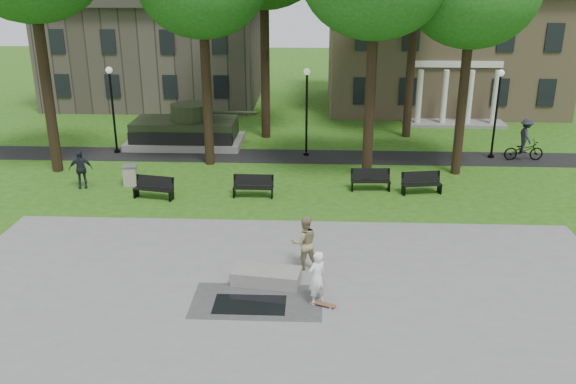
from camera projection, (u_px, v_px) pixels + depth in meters
The scene contains 21 objects.
ground at pixel (286, 254), 21.86m from camera, with size 120.00×120.00×0.00m, color #244E12.
plaza at pixel (277, 332), 17.17m from camera, with size 22.00×16.00×0.02m, color gray.
footpath at pixel (297, 156), 33.10m from camera, with size 44.00×2.60×0.01m, color black.
building_right at pixel (441, 45), 44.29m from camera, with size 17.00×12.00×8.60m.
building_left at pixel (158, 53), 45.92m from camera, with size 15.00×10.00×7.20m, color #4C443D.
lamp_left at pixel (112, 103), 32.85m from camera, with size 0.36×0.36×4.73m.
lamp_mid at pixel (307, 105), 32.40m from camera, with size 0.36×0.36×4.73m.
lamp_right at pixel (497, 107), 31.97m from camera, with size 0.36×0.36×4.73m.
tank_monument at pixel (186, 131), 34.96m from camera, with size 7.45×3.40×2.40m.
puddle at pixel (250, 305), 18.52m from camera, with size 2.20×1.20×0.00m, color black.
concrete_block at pixel (266, 276), 19.76m from camera, with size 2.20×1.00×0.45m, color gray.
skateboard at pixel (323, 305), 18.45m from camera, with size 0.78×0.20×0.07m, color brown.
skateboarder at pixel (317, 278), 18.33m from camera, with size 0.63×0.41×1.73m, color white.
friend_watching at pixel (305, 242), 20.50m from camera, with size 0.92×0.71×1.88m, color #93885F.
pedestrian_walker at pixel (81, 169), 28.12m from camera, with size 1.06×0.44×1.81m, color #20242B.
cyclist at pixel (525, 143), 32.18m from camera, with size 2.10×1.20×2.26m.
park_bench_0 at pixel (154, 187), 26.97m from camera, with size 1.85×0.88×1.00m.
park_bench_1 at pixel (253, 185), 27.15m from camera, with size 1.80×0.54×1.00m.
park_bench_2 at pixel (371, 179), 27.97m from camera, with size 1.82×0.61×1.00m.
park_bench_3 at pixel (422, 182), 27.56m from camera, with size 1.85×0.83×1.00m.
trash_bin at pixel (130, 175), 28.65m from camera, with size 0.75×0.75×0.96m.
Camera 1 is at (0.98, -19.71, 9.65)m, focal length 38.00 mm.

